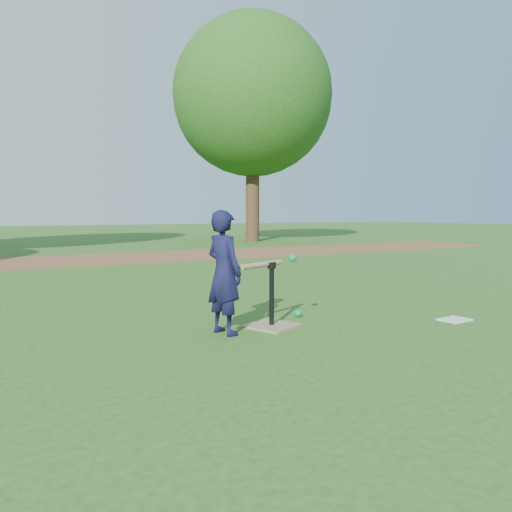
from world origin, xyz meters
TOP-DOWN VIEW (x-y plane):
  - ground at (0.00, 0.00)m, footprint 80.00×80.00m
  - dirt_strip at (0.00, 7.50)m, footprint 24.00×3.00m
  - child at (-0.63, -0.34)m, footprint 0.35×0.45m
  - wiffle_ball_ground at (0.34, -0.08)m, footprint 0.08×0.08m
  - clipboard at (1.63, -0.97)m, footprint 0.32×0.26m
  - batting_tee at (-0.12, -0.32)m, footprint 0.57×0.57m
  - swing_action at (-0.20, -0.35)m, footprint 0.70×0.29m
  - tree_right at (6.50, 12.00)m, footprint 5.80×5.80m

SIDE VIEW (x-z plane):
  - ground at x=0.00m, z-range 0.00..0.00m
  - dirt_strip at x=0.00m, z-range 0.00..0.01m
  - clipboard at x=1.63m, z-range 0.00..0.01m
  - wiffle_ball_ground at x=0.34m, z-range 0.00..0.08m
  - batting_tee at x=-0.12m, z-range -0.20..0.42m
  - child at x=-0.63m, z-range 0.00..1.10m
  - swing_action at x=-0.20m, z-range 0.55..0.67m
  - tree_right at x=6.50m, z-range 1.19..9.39m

